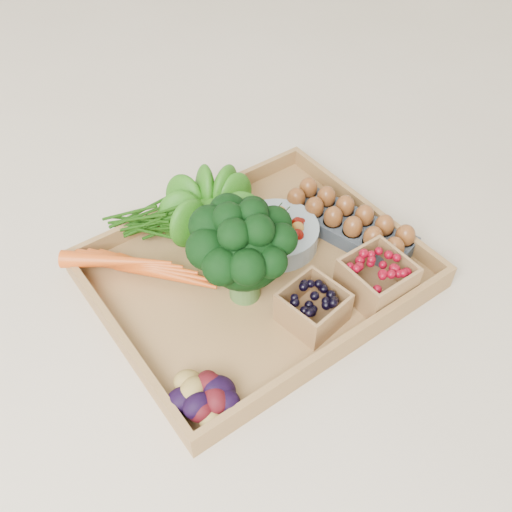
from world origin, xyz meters
TOP-DOWN VIEW (x-y plane):
  - ground at (0.00, 0.00)m, footprint 4.00×4.00m
  - tray at (0.00, 0.00)m, footprint 0.55×0.45m
  - carrots at (-0.17, 0.11)m, footprint 0.22×0.15m
  - lettuce at (-0.01, 0.14)m, footprint 0.13×0.13m
  - broccoli at (-0.05, -0.03)m, footprint 0.18×0.18m
  - cherry_bowl at (0.08, 0.04)m, footprint 0.16×0.16m
  - egg_carton at (0.21, -0.02)m, footprint 0.16×0.28m
  - potatoes at (-0.22, -0.17)m, footprint 0.12×0.12m
  - punnet_blackberry at (0.01, -0.14)m, footprint 0.11×0.11m
  - punnet_raspberry at (0.14, -0.16)m, footprint 0.10×0.10m

SIDE VIEW (x-z plane):
  - ground at x=0.00m, z-range 0.00..0.00m
  - tray at x=0.00m, z-range 0.00..0.01m
  - egg_carton at x=0.21m, z-range 0.01..0.05m
  - cherry_bowl at x=0.08m, z-range 0.01..0.06m
  - carrots at x=-0.17m, z-range 0.01..0.07m
  - punnet_blackberry at x=0.01m, z-range 0.01..0.08m
  - potatoes at x=-0.22m, z-range 0.01..0.08m
  - punnet_raspberry at x=0.14m, z-range 0.01..0.09m
  - lettuce at x=-0.01m, z-range 0.02..0.15m
  - broccoli at x=-0.05m, z-range 0.02..0.16m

